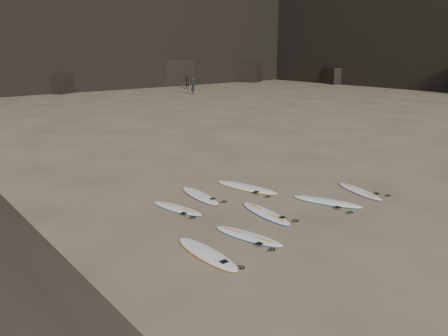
% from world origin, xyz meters
% --- Properties ---
extents(ground, '(240.00, 240.00, 0.00)m').
position_xyz_m(ground, '(0.00, 0.00, 0.00)').
color(ground, '#897559').
rests_on(ground, ground).
extents(surfboard_0, '(0.65, 2.53, 0.09)m').
position_xyz_m(surfboard_0, '(-4.01, -0.73, 0.05)').
color(surfboard_0, white).
rests_on(surfboard_0, ground).
extents(surfboard_1, '(1.09, 2.38, 0.08)m').
position_xyz_m(surfboard_1, '(-2.40, -0.60, 0.04)').
color(surfboard_1, white).
rests_on(surfboard_1, ground).
extents(surfboard_2, '(0.88, 2.48, 0.09)m').
position_xyz_m(surfboard_2, '(-0.73, 0.37, 0.04)').
color(surfboard_2, white).
rests_on(surfboard_2, ground).
extents(surfboard_3, '(1.50, 2.57, 0.09)m').
position_xyz_m(surfboard_3, '(1.76, -0.22, 0.05)').
color(surfboard_3, white).
rests_on(surfboard_3, ground).
extents(surfboard_4, '(1.14, 2.38, 0.08)m').
position_xyz_m(surfboard_4, '(3.67, -0.26, 0.04)').
color(surfboard_4, white).
rests_on(surfboard_4, ground).
extents(surfboard_5, '(1.02, 2.27, 0.08)m').
position_xyz_m(surfboard_5, '(-2.73, 2.63, 0.04)').
color(surfboard_5, white).
rests_on(surfboard_5, ground).
extents(surfboard_6, '(0.85, 2.48, 0.09)m').
position_xyz_m(surfboard_6, '(-1.35, 3.21, 0.04)').
color(surfboard_6, white).
rests_on(surfboard_6, ground).
extents(surfboard_7, '(1.33, 2.86, 0.10)m').
position_xyz_m(surfboard_7, '(0.65, 2.83, 0.05)').
color(surfboard_7, white).
rests_on(surfboard_7, ground).
extents(person_a, '(0.78, 0.81, 1.88)m').
position_xyz_m(person_a, '(19.71, 33.11, 0.94)').
color(person_a, black).
rests_on(person_a, ground).
extents(person_b, '(0.93, 1.03, 1.72)m').
position_xyz_m(person_b, '(23.44, 39.72, 0.86)').
color(person_b, black).
rests_on(person_b, ground).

